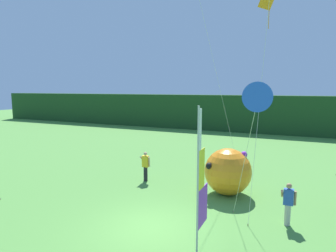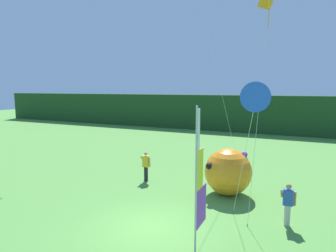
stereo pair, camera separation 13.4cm
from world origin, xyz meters
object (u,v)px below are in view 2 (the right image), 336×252
at_px(kite_orange_diamond_4, 269,3).
at_px(kite_blue_delta_0, 256,97).
at_px(person_far_left, 146,165).
at_px(inflatable_balloon, 228,172).
at_px(banner_flag, 199,185).
at_px(person_near_banner, 288,203).

bearing_deg(kite_orange_diamond_4, kite_blue_delta_0, -87.00).
height_order(person_far_left, inflatable_balloon, inflatable_balloon).
bearing_deg(inflatable_balloon, kite_blue_delta_0, -70.73).
distance_m(inflatable_balloon, kite_blue_delta_0, 7.02).
xyz_separation_m(banner_flag, kite_blue_delta_0, (1.60, -0.18, 2.68)).
height_order(person_near_banner, person_far_left, person_far_left).
bearing_deg(banner_flag, kite_blue_delta_0, -6.34).
xyz_separation_m(person_near_banner, person_far_left, (-7.42, 2.35, 0.01)).
bearing_deg(person_near_banner, kite_orange_diamond_4, 166.44).
distance_m(banner_flag, kite_orange_diamond_4, 7.05).
bearing_deg(kite_blue_delta_0, banner_flag, 173.66).
bearing_deg(person_near_banner, person_far_left, 162.43).
bearing_deg(banner_flag, kite_orange_diamond_4, 67.45).
xyz_separation_m(person_far_left, inflatable_balloon, (4.63, -0.10, 0.26)).
height_order(kite_blue_delta_0, kite_orange_diamond_4, kite_orange_diamond_4).
xyz_separation_m(inflatable_balloon, kite_orange_diamond_4, (1.76, -2.00, 7.11)).
xyz_separation_m(person_near_banner, inflatable_balloon, (-2.79, 2.25, 0.27)).
relative_size(banner_flag, person_near_banner, 2.85).
distance_m(person_far_left, kite_orange_diamond_4, 9.98).
xyz_separation_m(banner_flag, person_far_left, (-4.98, 5.50, -1.35)).
bearing_deg(person_far_left, inflatable_balloon, -1.27).
xyz_separation_m(person_far_left, kite_blue_delta_0, (6.58, -5.68, 4.04)).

